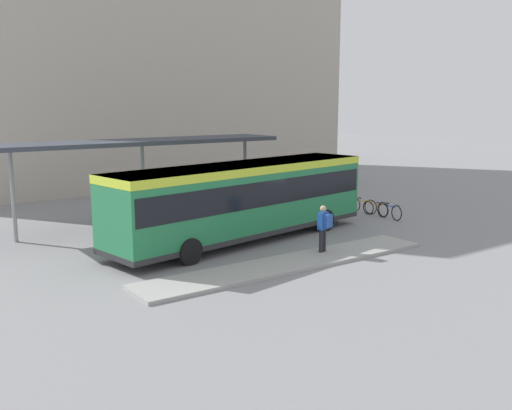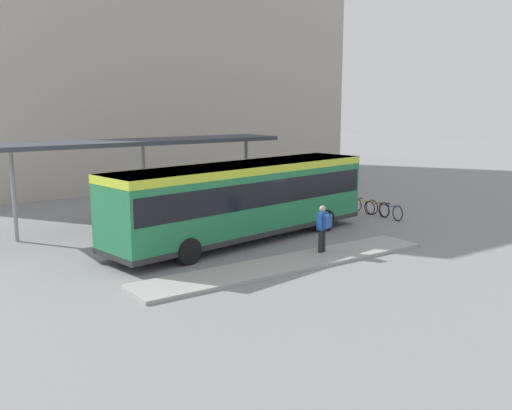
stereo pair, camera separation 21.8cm
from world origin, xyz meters
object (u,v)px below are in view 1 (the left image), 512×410
city_bus (244,196)px  potted_planter_near_shelter (241,210)px  potted_planter_far_side (166,221)px  bicycle_yellow (362,205)px  bicycle_blue (390,211)px  pedestrian_waiting (324,226)px  bicycle_orange (376,209)px

city_bus → potted_planter_near_shelter: (1.72, 2.81, -1.17)m
city_bus → potted_planter_far_side: size_ratio=9.38×
potted_planter_near_shelter → potted_planter_far_side: size_ratio=0.95×
bicycle_yellow → bicycle_blue: bearing=-6.6°
bicycle_blue → potted_planter_near_shelter: (-6.30, 3.20, 0.26)m
bicycle_yellow → potted_planter_near_shelter: potted_planter_near_shelter is taller
pedestrian_waiting → bicycle_orange: size_ratio=1.07×
pedestrian_waiting → bicycle_yellow: size_ratio=0.98×
city_bus → potted_planter_near_shelter: 3.49m
bicycle_yellow → potted_planter_near_shelter: bearing=-109.5°
bicycle_blue → bicycle_orange: (-0.01, 0.89, -0.03)m
bicycle_orange → potted_planter_near_shelter: (-6.29, 2.31, 0.28)m
city_bus → pedestrian_waiting: city_bus is taller
bicycle_orange → potted_planter_far_side: potted_planter_far_side is taller
city_bus → bicycle_orange: bearing=-6.0°
pedestrian_waiting → potted_planter_near_shelter: bearing=-21.5°
potted_planter_near_shelter → pedestrian_waiting: bearing=-95.5°
city_bus → potted_planter_far_side: (-2.23, 2.40, -1.14)m
potted_planter_near_shelter → potted_planter_far_side: (-3.95, -0.41, 0.03)m
bicycle_blue → bicycle_yellow: bearing=-170.1°
bicycle_orange → pedestrian_waiting: bearing=117.2°
bicycle_orange → bicycle_yellow: size_ratio=0.91×
pedestrian_waiting → potted_planter_far_side: (-3.34, 5.86, -0.43)m
bicycle_blue → bicycle_orange: bicycle_blue is taller
potted_planter_far_side → potted_planter_near_shelter: bearing=5.9°
pedestrian_waiting → bicycle_yellow: (6.91, 4.85, -0.71)m
city_bus → bicycle_blue: bearing=-12.3°
pedestrian_waiting → potted_planter_near_shelter: pedestrian_waiting is taller
bicycle_orange → bicycle_blue: bearing=178.3°
bicycle_blue → potted_planter_far_side: 10.63m
city_bus → pedestrian_waiting: (1.11, -3.46, -0.71)m
potted_planter_near_shelter → bicycle_orange: bearing=-20.2°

